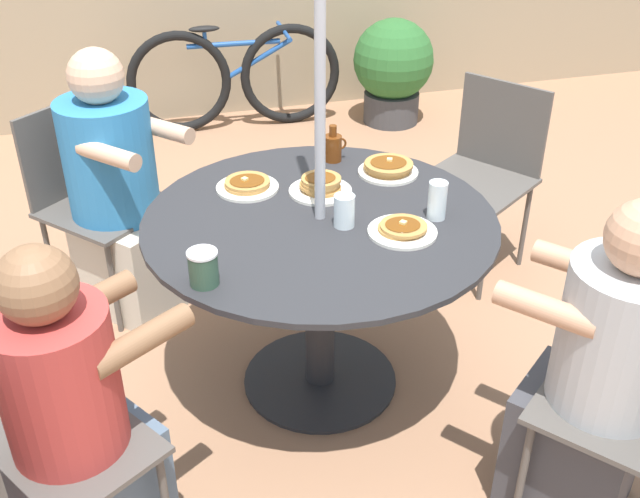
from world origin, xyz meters
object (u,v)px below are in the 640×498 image
diner_south (598,382)px  potted_shrub (393,67)px  diner_north (120,199)px  patio_table (320,258)px  coffee_cup (203,268)px  pancake_plate_b (388,168)px  drinking_glass_a (344,211)px  syrup_bottle (333,147)px  patio_chair_west (484,166)px  bicycle (236,77)px  pancake_plate_a (321,186)px  diner_east (79,426)px  drinking_glass_b (437,200)px  patio_chair_north (91,191)px  pancake_plate_c (247,185)px  pancake_plate_d (402,229)px  patio_chair_east (20,459)px

diner_south → potted_shrub: (0.62, 3.28, -0.12)m
diner_north → diner_south: bearing=88.4°
diner_south → patio_table: bearing=90.0°
potted_shrub → coffee_cup: bearing=-121.0°
patio_table → pancake_plate_b: size_ratio=5.31×
drinking_glass_a → potted_shrub: drinking_glass_a is taller
syrup_bottle → patio_chair_west: bearing=15.2°
bicycle → potted_shrub: potted_shrub is taller
pancake_plate_a → potted_shrub: 2.62m
bicycle → diner_east: bearing=-104.8°
pancake_plate_a → syrup_bottle: 0.29m
drinking_glass_b → bicycle: (-0.19, 2.80, -0.45)m
patio_chair_west → bicycle: patio_chair_west is taller
patio_chair_north → pancake_plate_c: (0.58, -0.60, 0.24)m
diner_north → pancake_plate_d: 1.31m
patio_chair_east → drinking_glass_a: 1.22m
pancake_plate_b → drinking_glass_a: bearing=-129.7°
pancake_plate_b → drinking_glass_b: 0.38m
diner_east → pancake_plate_c: diner_east is taller
diner_north → diner_south: size_ratio=1.04×
diner_south → pancake_plate_a: diner_south is taller
patio_table → pancake_plate_d: 0.34m
patio_chair_east → coffee_cup: patio_chair_east is taller
pancake_plate_b → diner_south: bearing=-75.6°
patio_chair_north → drinking_glass_a: patio_chair_north is taller
patio_chair_east → drinking_glass_b: size_ratio=6.52×
pancake_plate_b → pancake_plate_d: pancake_plate_b is taller
patio_table → syrup_bottle: size_ratio=8.35×
drinking_glass_a → pancake_plate_d: bearing=-31.1°
pancake_plate_b → pancake_plate_d: size_ratio=1.00×
pancake_plate_d → potted_shrub: pancake_plate_d is taller
diner_south → drinking_glass_b: bearing=71.2°
diner_south → pancake_plate_c: 1.36m
diner_east → pancake_plate_d: bearing=75.9°
pancake_plate_d → potted_shrub: 2.88m
patio_table → syrup_bottle: (0.18, 0.44, 0.22)m
patio_table → diner_north: diner_north is taller
diner_south → potted_shrub: 3.34m
pancake_plate_a → syrup_bottle: bearing=64.0°
pancake_plate_c → pancake_plate_a: bearing=-22.0°
patio_chair_north → potted_shrub: 2.58m
drinking_glass_a → bicycle: bearing=87.4°
coffee_cup → potted_shrub: coffee_cup is taller
drinking_glass_b → diner_east: bearing=-160.6°
diner_north → pancake_plate_d: diner_north is taller
patio_chair_east → pancake_plate_d: patio_chair_east is taller
patio_chair_west → diner_east: bearing=89.6°
coffee_cup → patio_table: bearing=34.0°
diner_east → syrup_bottle: (1.02, 0.98, 0.29)m
patio_chair_west → potted_shrub: patio_chair_west is taller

